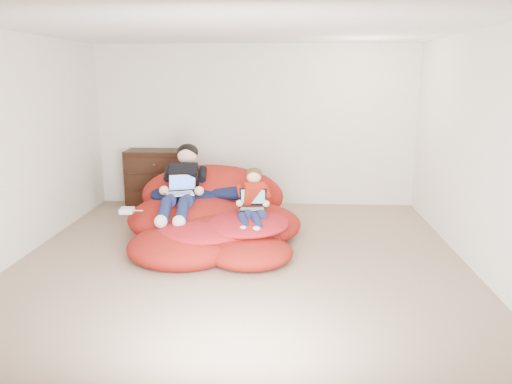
# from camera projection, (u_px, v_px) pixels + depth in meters

# --- Properties ---
(room_shell) EXTENTS (5.10, 5.10, 2.77)m
(room_shell) POSITION_uv_depth(u_px,v_px,m) (241.00, 239.00, 5.64)
(room_shell) COLOR gray
(room_shell) RESTS_ON ground
(dresser) EXTENTS (0.99, 0.56, 0.89)m
(dresser) POSITION_uv_depth(u_px,v_px,m) (159.00, 178.00, 7.84)
(dresser) COLOR black
(dresser) RESTS_ON ground
(beanbag_pile) EXTENTS (2.24, 2.37, 0.91)m
(beanbag_pile) POSITION_uv_depth(u_px,v_px,m) (212.00, 218.00, 6.32)
(beanbag_pile) COLOR #AB1B13
(beanbag_pile) RESTS_ON ground
(cream_pillow) EXTENTS (0.45, 0.29, 0.29)m
(cream_pillow) POSITION_uv_depth(u_px,v_px,m) (179.00, 177.00, 7.05)
(cream_pillow) COLOR beige
(cream_pillow) RESTS_ON beanbag_pile
(older_boy) EXTENTS (0.41, 1.36, 0.81)m
(older_boy) POSITION_uv_depth(u_px,v_px,m) (183.00, 182.00, 6.35)
(older_boy) COLOR black
(older_boy) RESTS_ON beanbag_pile
(younger_boy) EXTENTS (0.35, 0.88, 0.62)m
(younger_boy) POSITION_uv_depth(u_px,v_px,m) (253.00, 199.00, 5.91)
(younger_boy) COLOR #B0210F
(younger_boy) RESTS_ON beanbag_pile
(laptop_white) EXTENTS (0.38, 0.42, 0.23)m
(laptop_white) POSITION_uv_depth(u_px,v_px,m) (181.00, 189.00, 6.25)
(laptop_white) COLOR white
(laptop_white) RESTS_ON older_boy
(laptop_black) EXTENTS (0.32, 0.29, 0.23)m
(laptop_black) POSITION_uv_depth(u_px,v_px,m) (253.00, 204.00, 5.89)
(laptop_black) COLOR black
(laptop_black) RESTS_ON younger_boy
(power_adapter) EXTENTS (0.17, 0.17, 0.06)m
(power_adapter) POSITION_uv_depth(u_px,v_px,m) (127.00, 210.00, 6.09)
(power_adapter) COLOR white
(power_adapter) RESTS_ON beanbag_pile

